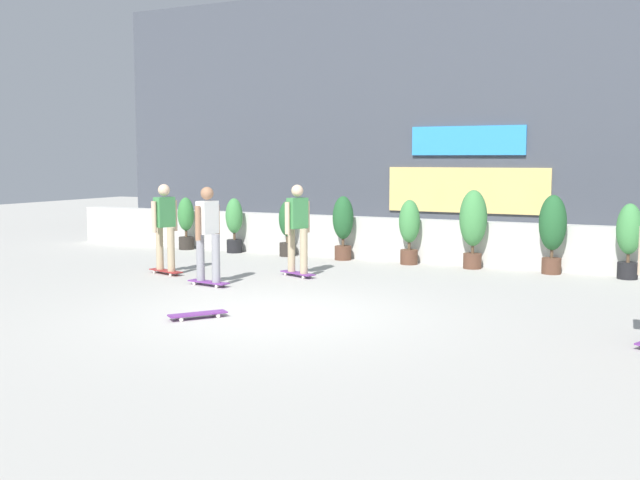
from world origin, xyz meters
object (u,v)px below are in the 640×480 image
skater_mid_plaza (297,226)px  skateboard_near_camera (198,314)px  potted_plant_1 (234,223)px  skater_far_right (165,225)px  potted_plant_2 (287,226)px  potted_plant_4 (409,228)px  potted_plant_5 (473,223)px  potted_plant_3 (343,224)px  potted_plant_0 (186,221)px  skater_by_wall_left (208,231)px  potted_plant_6 (553,228)px  potted_plant_7 (629,236)px

skater_mid_plaza → skateboard_near_camera: skater_mid_plaza is taller
potted_plant_1 → skater_mid_plaza: 3.87m
skater_mid_plaza → skater_far_right: (-2.36, -0.87, 0.00)m
potted_plant_2 → skateboard_near_camera: size_ratio=1.61×
potted_plant_4 → potted_plant_1: bearing=180.0°
potted_plant_5 → potted_plant_3: bearing=180.0°
potted_plant_0 → skateboard_near_camera: (4.86, -6.25, -0.61)m
potted_plant_1 → skater_by_wall_left: (2.09, -4.02, 0.25)m
skateboard_near_camera → potted_plant_3: bearing=96.5°
skater_by_wall_left → potted_plant_0: bearing=130.8°
skater_mid_plaza → skater_far_right: 2.51m
skater_mid_plaza → potted_plant_6: bearing=30.6°
potted_plant_0 → skater_far_right: size_ratio=0.73×
potted_plant_0 → potted_plant_5: size_ratio=0.80×
potted_plant_6 → skater_far_right: 7.29m
potted_plant_1 → skater_by_wall_left: skater_by_wall_left is taller
potted_plant_2 → potted_plant_6: (5.71, -0.00, 0.20)m
potted_plant_6 → skateboard_near_camera: size_ratio=1.95×
potted_plant_5 → skateboard_near_camera: 6.65m
potted_plant_0 → potted_plant_5: (6.97, -0.00, 0.24)m
potted_plant_7 → skateboard_near_camera: 8.02m
potted_plant_2 → potted_plant_3: (1.36, -0.00, 0.11)m
potted_plant_4 → skater_by_wall_left: bearing=-118.5°
potted_plant_2 → skateboard_near_camera: potted_plant_2 is taller
potted_plant_4 → skater_mid_plaza: 2.77m
potted_plant_3 → skater_mid_plaza: bearing=-85.1°
potted_plant_1 → potted_plant_3: (2.77, -0.00, 0.09)m
potted_plant_0 → potted_plant_2: potted_plant_0 is taller
potted_plant_3 → potted_plant_7: 5.68m
potted_plant_4 → skateboard_near_camera: potted_plant_4 is taller
potted_plant_5 → potted_plant_2: bearing=180.0°
potted_plant_0 → potted_plant_2: 2.78m
potted_plant_7 → potted_plant_2: bearing=180.0°
potted_plant_4 → skateboard_near_camera: size_ratio=1.74×
potted_plant_2 → potted_plant_7: (7.05, -0.00, 0.11)m
potted_plant_0 → skateboard_near_camera: size_ratio=1.63×
potted_plant_3 → skater_far_right: 3.95m
potted_plant_1 → potted_plant_6: size_ratio=0.84×
potted_plant_3 → potted_plant_1: bearing=180.0°
potted_plant_5 → skater_by_wall_left: bearing=-131.1°
potted_plant_2 → skateboard_near_camera: 6.62m
potted_plant_2 → potted_plant_4: bearing=-0.0°
skateboard_near_camera → skater_mid_plaza: bearing=97.5°
potted_plant_0 → potted_plant_4: bearing=0.0°
potted_plant_3 → potted_plant_7: (5.68, 0.00, -0.00)m
potted_plant_4 → potted_plant_7: size_ratio=0.97×
potted_plant_1 → skater_far_right: (0.63, -3.32, 0.25)m
skateboard_near_camera → skater_by_wall_left: bearing=121.9°
potted_plant_0 → skateboard_near_camera: 7.94m
potted_plant_3 → potted_plant_4: 1.50m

